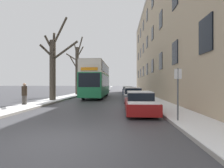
{
  "coord_description": "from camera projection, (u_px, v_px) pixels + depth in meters",
  "views": [
    {
      "loc": [
        1.96,
        -5.1,
        1.76
      ],
      "look_at": [
        0.99,
        12.34,
        1.77
      ],
      "focal_mm": 28.0,
      "sensor_mm": 36.0,
      "label": 1
    }
  ],
  "objects": [
    {
      "name": "bare_tree_left_1",
      "position": [
        77.0,
        68.0,
        26.99
      ],
      "size": [
        3.27,
        3.85,
        8.54
      ],
      "color": "#423A30",
      "rests_on": "ground"
    },
    {
      "name": "parked_car_3",
      "position": [
        128.0,
        91.0,
        28.67
      ],
      "size": [
        1.83,
        4.11,
        1.34
      ],
      "color": "navy",
      "rests_on": "ground"
    },
    {
      "name": "parked_car_4",
      "position": [
        127.0,
        90.0,
        35.0
      ],
      "size": [
        1.88,
        4.42,
        1.34
      ],
      "color": "black",
      "rests_on": "ground"
    },
    {
      "name": "parked_car_1",
      "position": [
        133.0,
        95.0,
        17.04
      ],
      "size": [
        1.79,
        4.42,
        1.42
      ],
      "color": "slate",
      "rests_on": "ground"
    },
    {
      "name": "oncoming_van",
      "position": [
        106.0,
        86.0,
        44.5
      ],
      "size": [
        2.07,
        5.59,
        2.13
      ],
      "color": "#9EA3AD",
      "rests_on": "ground"
    },
    {
      "name": "terrace_facade_right",
      "position": [
        180.0,
        40.0,
        26.1
      ],
      "size": [
        9.1,
        45.76,
        16.7
      ],
      "color": "tan",
      "rests_on": "ground"
    },
    {
      "name": "sidewalk_right",
      "position": [
        131.0,
        89.0,
        57.84
      ],
      "size": [
        2.06,
        130.0,
        0.16
      ],
      "color": "gray",
      "rests_on": "ground"
    },
    {
      "name": "double_decker_bus",
      "position": [
        97.0,
        78.0,
        22.95
      ],
      "size": [
        2.49,
        10.76,
        4.4
      ],
      "color": "#1E7A47",
      "rests_on": "ground"
    },
    {
      "name": "parked_car_2",
      "position": [
        130.0,
        93.0,
        22.53
      ],
      "size": [
        1.7,
        4.05,
        1.37
      ],
      "color": "#9EA3AD",
      "rests_on": "ground"
    },
    {
      "name": "street_sign_post",
      "position": [
        178.0,
        92.0,
        7.7
      ],
      "size": [
        0.32,
        0.07,
        2.46
      ],
      "color": "#4C4F54",
      "rests_on": "ground"
    },
    {
      "name": "pedestrian_left_sidewalk",
      "position": [
        24.0,
        94.0,
        13.68
      ],
      "size": [
        0.4,
        0.4,
        1.84
      ],
      "rotation": [
        0.0,
        0.0,
        0.11
      ],
      "color": "#4C4742",
      "rests_on": "ground"
    },
    {
      "name": "ground_plane",
      "position": [
        56.0,
        143.0,
        5.2
      ],
      "size": [
        320.0,
        320.0,
        0.0
      ],
      "primitive_type": "plane",
      "color": "#424247"
    },
    {
      "name": "bare_tree_left_0",
      "position": [
        53.0,
        66.0,
        17.59
      ],
      "size": [
        3.78,
        1.8,
        8.61
      ],
      "color": "#423A30",
      "rests_on": "ground"
    },
    {
      "name": "sidewalk_left",
      "position": [
        100.0,
        89.0,
        58.41
      ],
      "size": [
        2.06,
        130.0,
        0.16
      ],
      "color": "gray",
      "rests_on": "ground"
    },
    {
      "name": "parked_car_0",
      "position": [
        140.0,
        103.0,
        10.61
      ],
      "size": [
        1.71,
        4.58,
        1.31
      ],
      "color": "maroon",
      "rests_on": "ground"
    }
  ]
}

